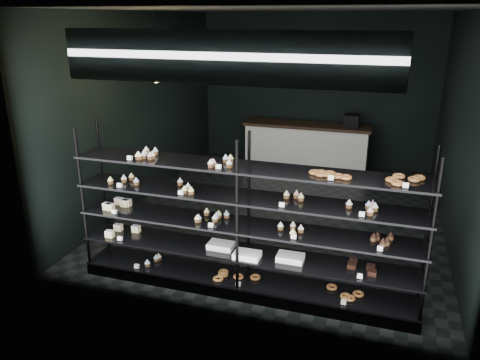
# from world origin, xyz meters

# --- Properties ---
(room) EXTENTS (5.01, 6.01, 3.20)m
(room) POSITION_xyz_m (0.00, 0.00, 1.60)
(room) COLOR black
(room) RESTS_ON ground
(display_shelf) EXTENTS (4.00, 0.50, 1.91)m
(display_shelf) POSITION_xyz_m (0.04, -2.45, 0.63)
(display_shelf) COLOR black
(display_shelf) RESTS_ON room
(signage) EXTENTS (3.30, 0.05, 0.50)m
(signage) POSITION_xyz_m (0.00, -2.93, 2.75)
(signage) COLOR #0B0E3B
(signage) RESTS_ON room
(pendant_lamp) EXTENTS (0.33, 0.33, 0.90)m
(pendant_lamp) POSITION_xyz_m (-1.43, -1.49, 2.45)
(pendant_lamp) COLOR black
(pendant_lamp) RESTS_ON room
(service_counter) EXTENTS (2.64, 0.65, 1.23)m
(service_counter) POSITION_xyz_m (-0.06, 2.50, 0.50)
(service_counter) COLOR silver
(service_counter) RESTS_ON room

